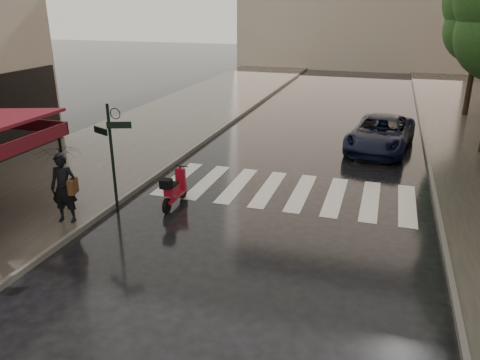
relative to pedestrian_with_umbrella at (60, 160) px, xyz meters
The scene contains 9 objects.
ground 3.29m from the pedestrian_with_umbrella, 43.19° to the right, with size 120.00×120.00×0.00m, color black.
sidewalk_near 10.58m from the pedestrian_with_umbrella, 103.88° to the left, with size 6.00×60.00×0.12m, color #38332D.
curb_near 10.29m from the pedestrian_with_umbrella, 86.91° to the left, with size 0.12×60.00×0.16m, color #595651.
curb_far 13.96m from the pedestrian_with_umbrella, 46.98° to the left, with size 0.12×60.00×0.16m, color #595651.
crosswalk 6.71m from the pedestrian_with_umbrella, 39.68° to the left, with size 7.85×3.20×0.01m.
signpost 1.38m from the pedestrian_with_umbrella, 54.44° to the left, with size 1.17×0.29×3.10m.
pedestrian_with_umbrella is the anchor object (origin of this frame).
scooter 3.23m from the pedestrian_with_umbrella, 42.85° to the left, with size 0.42×1.60×1.05m.
parked_car 12.37m from the pedestrian_with_umbrella, 51.58° to the left, with size 2.22×4.82×1.34m, color black.
Camera 1 is at (5.77, -7.48, 5.54)m, focal length 35.00 mm.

